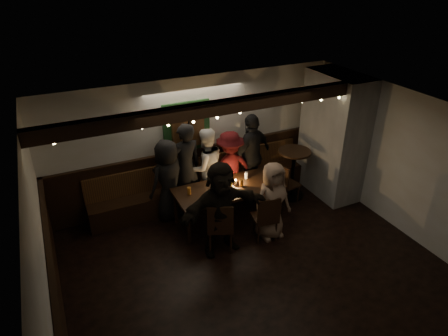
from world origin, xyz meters
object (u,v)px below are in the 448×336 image
chair_near_right (267,216)px  person_g (272,201)px  high_top (293,168)px  person_c (206,167)px  dining_table (228,190)px  person_f (221,209)px  person_d (230,168)px  chair_near_left (220,225)px  chair_end (285,182)px  person_a (168,180)px  person_b (186,168)px  person_e (252,155)px

chair_near_right → person_g: person_g is taller
high_top → person_c: (-1.76, 0.52, 0.16)m
dining_table → chair_near_right: 0.93m
dining_table → person_f: size_ratio=1.20×
person_d → person_g: size_ratio=1.05×
person_c → person_g: bearing=108.2°
high_top → person_c: person_c is taller
chair_near_left → chair_end: chair_near_left is taller
person_a → person_b: (0.41, 0.12, 0.11)m
person_a → person_d: size_ratio=1.04×
chair_near_right → person_a: 1.99m
dining_table → person_b: person_b is taller
chair_end → chair_near_left: bearing=-155.3°
person_a → person_g: 2.01m
chair_near_right → person_a: bearing=131.7°
high_top → person_e: bearing=148.8°
dining_table → chair_end: size_ratio=2.31×
person_b → person_e: 1.44m
person_e → person_a: bearing=-18.9°
person_d → dining_table: bearing=62.2°
chair_near_left → person_c: (0.39, 1.54, 0.28)m
person_a → person_f: size_ratio=0.95×
person_b → person_g: person_b is taller
person_d → chair_near_right: bearing=90.3°
person_c → dining_table: bearing=95.9°
chair_near_right → person_f: (-0.84, 0.10, 0.33)m
chair_end → person_b: person_b is taller
chair_near_right → person_a: person_a is taller
person_a → person_e: 1.85m
dining_table → chair_near_left: chair_near_left is taller
chair_near_right → person_e: bearing=71.0°
chair_near_right → person_e: person_e is taller
chair_near_right → person_d: 1.50m
dining_table → chair_near_right: chair_near_right is taller
chair_end → person_g: (-0.83, -0.83, 0.24)m
chair_end → person_f: (-1.82, -0.82, 0.35)m
chair_near_left → person_d: (0.86, 1.41, 0.23)m
chair_near_right → high_top: size_ratio=0.86×
chair_end → high_top: size_ratio=0.83×
person_e → person_c: bearing=-25.1°
chair_near_left → person_f: (0.03, 0.03, 0.30)m
person_b → person_f: bearing=83.0°
chair_near_right → person_b: size_ratio=0.50×
chair_near_left → person_e: 2.06m
person_a → person_b: 0.44m
chair_near_right → person_b: 1.88m
high_top → person_a: (-2.59, 0.38, 0.14)m
chair_near_left → person_c: size_ratio=0.59×
person_c → person_f: (-0.36, -1.51, 0.02)m
person_e → person_f: 1.99m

